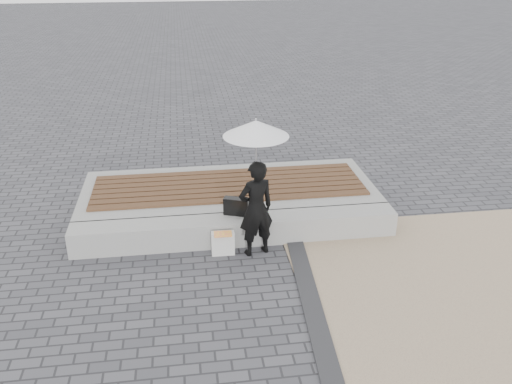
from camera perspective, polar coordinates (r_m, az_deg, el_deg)
The scene contains 11 objects.
ground at distance 7.20m, azimuth -0.64°, elevation -11.40°, with size 80.00×80.00×0.00m, color #47474B.
terrazzo_zone at distance 7.82m, azimuth 24.29°, elevation -10.57°, with size 5.00×5.00×0.02m, color tan.
edging_band at distance 6.91m, azimuth 6.26°, elevation -13.12°, with size 0.25×5.20×0.04m, color #2A2A2C.
seating_ledge at distance 8.44m, azimuth -2.05°, elevation -3.94°, with size 5.00×0.45×0.40m, color gray.
timber_platform at distance 9.50m, azimuth -2.82°, elevation -0.51°, with size 5.00×2.00×0.40m, color gray.
timber_decking at distance 9.41m, azimuth -2.85°, elevation 0.71°, with size 4.60×1.40×0.04m, color brown, non-canonical shape.
woman at distance 7.87m, azimuth 0.00°, elevation -1.76°, with size 0.54×0.35×1.47m, color black.
parasol at distance 7.41m, azimuth 0.00°, elevation 6.67°, with size 0.91×0.91×1.16m.
handbag at distance 8.39m, azimuth -2.05°, elevation -1.51°, with size 0.39×0.14×0.27m, color black.
canvas_tote at distance 8.12m, azimuth -3.47°, elevation -5.37°, with size 0.34×0.14×0.36m, color silver.
magazine at distance 7.99m, azimuth -3.48°, elevation -4.40°, with size 0.26×0.19×0.01m, color #F43A53.
Camera 1 is at (-0.73, -5.77, 4.24)m, focal length 38.26 mm.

